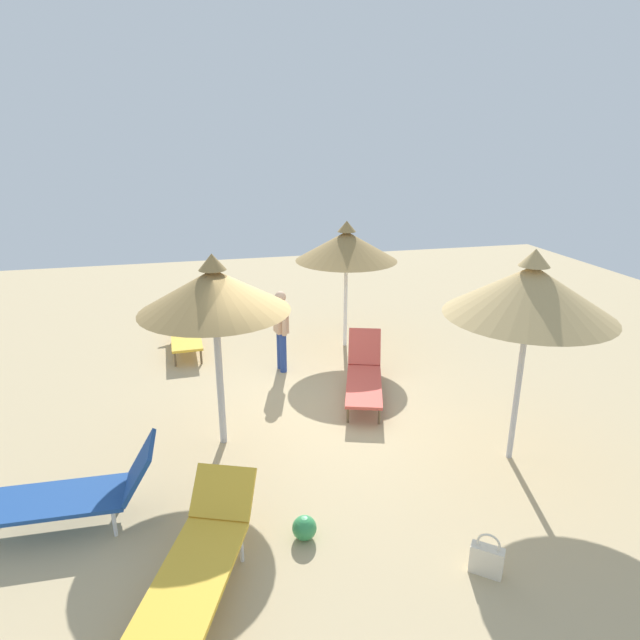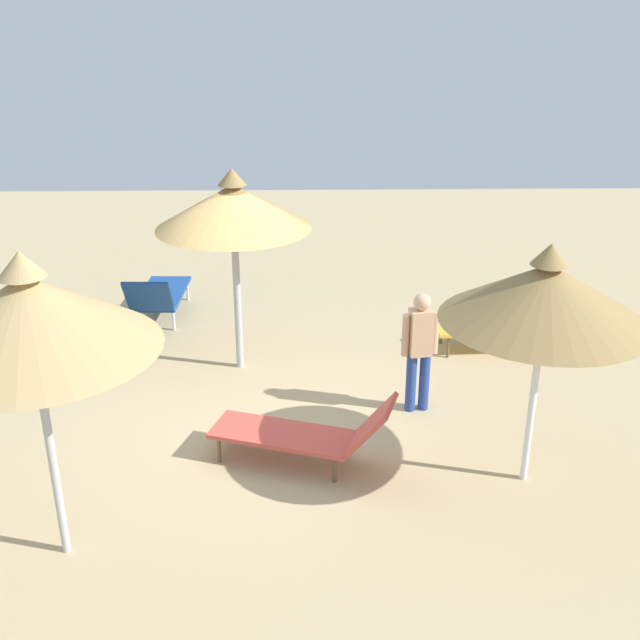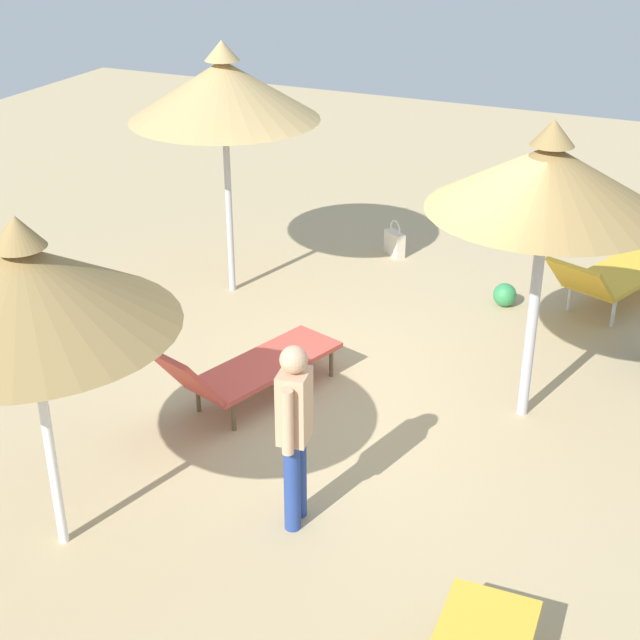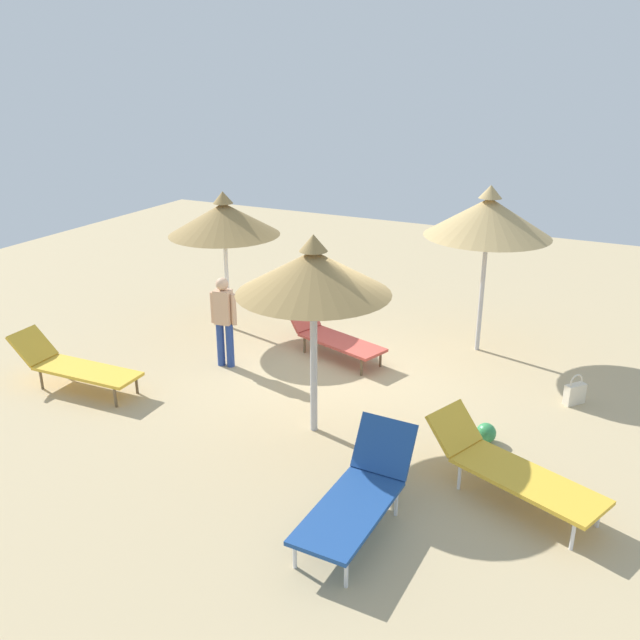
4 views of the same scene
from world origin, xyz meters
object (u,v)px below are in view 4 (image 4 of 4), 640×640
object	(u,v)px
parasol_umbrella_far_left	(224,219)
person_standing_near_right	(224,317)
lounge_chair_near_left	(359,492)
lounge_chair_far_right	(73,365)
handbag	(575,393)
beach_ball	(486,433)
parasol_umbrella_edge	(488,217)
lounge_chair_back	(330,334)
lounge_chair_center	(509,468)
parasol_umbrella_front	(313,273)

from	to	relation	value
parasol_umbrella_far_left	person_standing_near_right	xyz separation A→B (m)	(-1.53, -0.95, -1.27)
lounge_chair_near_left	lounge_chair_far_right	distance (m)	5.53
person_standing_near_right	handbag	world-z (taller)	person_standing_near_right
beach_ball	parasol_umbrella_far_left	bearing A→B (deg)	69.58
parasol_umbrella_edge	handbag	bearing A→B (deg)	-127.65
lounge_chair_near_left	beach_ball	bearing A→B (deg)	-19.00
parasol_umbrella_far_left	lounge_chair_back	distance (m)	2.94
lounge_chair_center	lounge_chair_near_left	world-z (taller)	lounge_chair_near_left
parasol_umbrella_far_left	person_standing_near_right	world-z (taller)	parasol_umbrella_far_left
lounge_chair_near_left	beach_ball	world-z (taller)	lounge_chair_near_left
lounge_chair_center	handbag	bearing A→B (deg)	-8.04
handbag	parasol_umbrella_far_left	bearing A→B (deg)	86.91
parasol_umbrella_far_left	lounge_chair_near_left	bearing A→B (deg)	-133.72
parasol_umbrella_edge	beach_ball	distance (m)	3.97
lounge_chair_far_right	parasol_umbrella_front	bearing A→B (deg)	-82.66
parasol_umbrella_edge	lounge_chair_far_right	xyz separation A→B (m)	(-4.38, 5.33, -2.02)
lounge_chair_center	person_standing_near_right	size ratio (longest dim) A/B	1.44
parasol_umbrella_edge	handbag	world-z (taller)	parasol_umbrella_edge
parasol_umbrella_edge	lounge_chair_far_right	distance (m)	7.19
parasol_umbrella_edge	handbag	xyz separation A→B (m)	(-1.42, -1.84, -2.24)
parasol_umbrella_edge	lounge_chair_near_left	world-z (taller)	parasol_umbrella_edge
handbag	lounge_chair_near_left	bearing A→B (deg)	156.85
beach_ball	lounge_chair_center	bearing A→B (deg)	-155.45
person_standing_near_right	beach_ball	world-z (taller)	person_standing_near_right
parasol_umbrella_edge	beach_ball	world-z (taller)	parasol_umbrella_edge
lounge_chair_center	lounge_chair_far_right	distance (m)	6.76
parasol_umbrella_front	lounge_chair_center	xyz separation A→B (m)	(-0.42, -2.78, -1.90)
parasol_umbrella_front	lounge_chair_near_left	xyz separation A→B (m)	(-1.69, -1.41, -1.86)
parasol_umbrella_front	parasol_umbrella_edge	bearing A→B (deg)	-19.16
parasol_umbrella_edge	parasol_umbrella_far_left	distance (m)	4.75
parasol_umbrella_far_left	lounge_chair_center	xyz separation A→B (m)	(-3.21, -6.05, -1.74)
lounge_chair_center	person_standing_near_right	world-z (taller)	person_standing_near_right
person_standing_near_right	parasol_umbrella_front	bearing A→B (deg)	-118.63
lounge_chair_near_left	lounge_chair_far_right	xyz separation A→B (m)	(1.17, 5.40, -0.05)
parasol_umbrella_far_left	lounge_chair_back	bearing A→B (deg)	-98.12
handbag	parasol_umbrella_edge	bearing A→B (deg)	52.35
parasol_umbrella_front	person_standing_near_right	xyz separation A→B (m)	(1.27, 2.32, -1.42)
parasol_umbrella_far_left	person_standing_near_right	distance (m)	2.20
parasol_umbrella_far_left	lounge_chair_far_right	xyz separation A→B (m)	(-3.31, 0.71, -1.75)
lounge_chair_far_right	parasol_umbrella_far_left	bearing A→B (deg)	-12.13
parasol_umbrella_front	person_standing_near_right	size ratio (longest dim) A/B	1.80
parasol_umbrella_far_left	lounge_chair_back	size ratio (longest dim) A/B	1.26
handbag	parasol_umbrella_front	bearing A→B (deg)	127.58
parasol_umbrella_edge	lounge_chair_near_left	distance (m)	5.89
parasol_umbrella_front	parasol_umbrella_far_left	distance (m)	4.31
parasol_umbrella_far_left	parasol_umbrella_edge	bearing A→B (deg)	-76.96
lounge_chair_near_left	beach_ball	size ratio (longest dim) A/B	6.97
lounge_chair_back	person_standing_near_right	world-z (taller)	person_standing_near_right
handbag	beach_ball	world-z (taller)	handbag
parasol_umbrella_front	lounge_chair_far_right	world-z (taller)	parasol_umbrella_front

